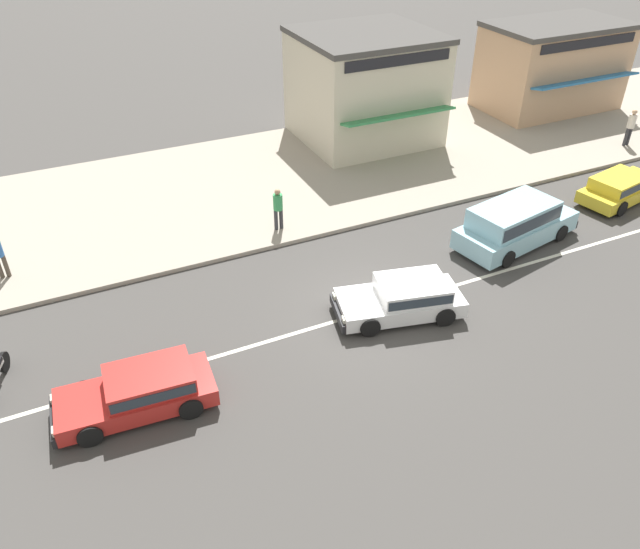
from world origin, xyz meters
TOP-DOWN VIEW (x-y plane):
  - ground_plane at (0.00, 0.00)m, footprint 160.00×160.00m
  - lane_centre_stripe at (0.00, 0.00)m, footprint 50.40×0.14m
  - kerb_strip at (0.00, 9.56)m, footprint 68.00×10.00m
  - hatchback_yellow_0 at (12.23, 2.12)m, footprint 4.23×2.28m
  - hatchback_red_1 at (-7.26, -1.03)m, footprint 4.03×1.91m
  - minivan_pale_blue_2 at (6.25, 1.33)m, footprint 4.99×2.67m
  - hatchback_white_3 at (0.65, -0.49)m, footprint 4.07×2.47m
  - pedestrian_mid_kerb at (-0.94, 5.55)m, footprint 0.34×0.34m
  - pedestrian_by_shop at (16.61, 5.84)m, footprint 0.34×0.34m
  - shopfront_corner_warung at (16.80, 11.57)m, footprint 7.06×4.94m
  - shopfront_mid_block at (6.00, 11.99)m, footprint 5.93×6.33m

SIDE VIEW (x-z plane):
  - ground_plane at x=0.00m, z-range 0.00..0.00m
  - lane_centre_stripe at x=0.00m, z-range 0.00..0.01m
  - kerb_strip at x=0.00m, z-range 0.00..0.15m
  - hatchback_red_1 at x=-7.26m, z-range 0.04..1.14m
  - hatchback_white_3 at x=0.65m, z-range 0.04..1.14m
  - hatchback_yellow_0 at x=12.23m, z-range 0.04..1.14m
  - minivan_pale_blue_2 at x=6.25m, z-range 0.06..1.63m
  - pedestrian_mid_kerb at x=-0.94m, z-range 0.28..1.87m
  - pedestrian_by_shop at x=16.61m, z-range 0.30..2.01m
  - shopfront_corner_warung at x=16.80m, z-range 0.16..4.44m
  - shopfront_mid_block at x=6.00m, z-range 0.16..4.97m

